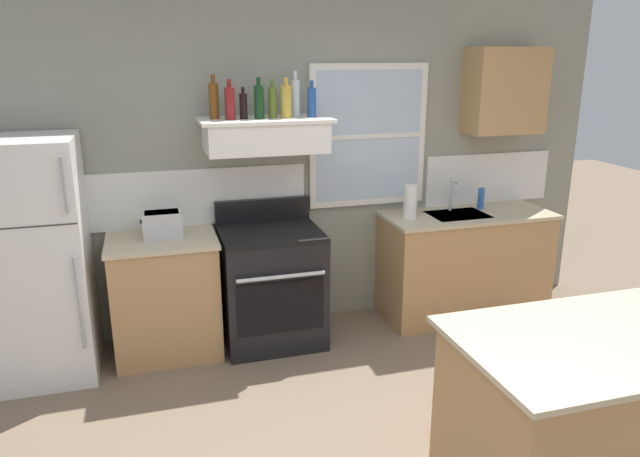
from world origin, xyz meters
TOP-DOWN VIEW (x-y plane):
  - back_wall at (0.03, 2.23)m, footprint 5.40×0.11m
  - refrigerator at (-1.90, 1.84)m, footprint 0.70×0.72m
  - counter_left_of_stove at (-1.05, 1.90)m, footprint 0.79×0.63m
  - toaster at (-1.03, 1.93)m, footprint 0.30×0.20m
  - stove_range at (-0.25, 1.86)m, footprint 0.76×0.69m
  - range_hood_shelf at (-0.25, 1.96)m, footprint 0.96×0.52m
  - bottle_amber_wine at (-0.61, 2.00)m, footprint 0.07×0.07m
  - bottle_red_label_wine at (-0.51, 1.92)m, footprint 0.07×0.07m
  - bottle_balsamic_dark at (-0.41, 1.94)m, footprint 0.06×0.06m
  - bottle_dark_green_wine at (-0.29, 1.93)m, footprint 0.07×0.07m
  - bottle_olive_oil_square at (-0.19, 1.95)m, footprint 0.06×0.06m
  - bottle_champagne_gold_foil at (-0.10, 1.92)m, footprint 0.08×0.08m
  - bottle_clear_tall at (-0.00, 2.02)m, footprint 0.06×0.06m
  - bottle_blue_liqueur at (0.10, 1.93)m, footprint 0.07×0.07m
  - counter_right_with_sink at (1.45, 1.90)m, footprint 1.43×0.63m
  - sink_faucet at (1.35, 2.00)m, footprint 0.03×0.17m
  - paper_towel_roll at (0.92, 1.90)m, footprint 0.11×0.11m
  - dish_soap_bottle at (1.63, 2.00)m, footprint 0.06×0.06m
  - kitchen_island at (0.91, -0.30)m, footprint 1.40×0.90m
  - upper_cabinet_right at (1.80, 2.04)m, footprint 0.64×0.32m

SIDE VIEW (x-z plane):
  - counter_left_of_stove at x=-1.05m, z-range 0.00..0.91m
  - counter_right_with_sink at x=1.45m, z-range 0.00..0.91m
  - kitchen_island at x=0.91m, z-range 0.00..0.91m
  - stove_range at x=-0.25m, z-range -0.08..1.01m
  - refrigerator at x=-1.90m, z-range 0.00..1.68m
  - dish_soap_bottle at x=1.63m, z-range 0.91..1.09m
  - toaster at x=-1.03m, z-range 0.91..1.10m
  - paper_towel_roll at x=0.92m, z-range 0.91..1.18m
  - sink_faucet at x=1.35m, z-range 0.94..1.22m
  - back_wall at x=0.03m, z-range 0.00..2.70m
  - range_hood_shelf at x=-0.25m, z-range 1.50..1.75m
  - bottle_balsamic_dark at x=-0.41m, z-range 1.73..1.95m
  - bottle_blue_liqueur at x=0.10m, z-range 1.72..1.99m
  - bottle_olive_oil_square at x=-0.19m, z-range 1.72..2.00m
  - bottle_red_label_wine at x=-0.51m, z-range 1.72..2.01m
  - bottle_champagne_gold_foil at x=-0.10m, z-range 1.72..2.01m
  - bottle_dark_green_wine at x=-0.29m, z-range 1.72..2.02m
  - bottle_amber_wine at x=-0.61m, z-range 1.72..2.03m
  - bottle_clear_tall at x=0.00m, z-range 1.72..2.05m
  - upper_cabinet_right at x=1.80m, z-range 1.55..2.25m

